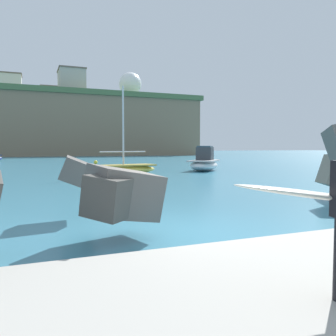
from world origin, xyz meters
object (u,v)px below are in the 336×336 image
Objects in this scene: boat_near_left at (118,169)px; boat_mid_centre at (204,163)px; radar_dome at (130,87)px; station_building_west at (52,94)px; station_building_central at (72,82)px; station_building_east at (6,86)px; station_building_annex at (4,92)px; mooring_buoy_inner at (96,162)px.

boat_near_left reaches higher than boat_mid_centre.
radar_dome is 22.57m from station_building_west.
station_building_west is (0.16, 81.70, 16.82)m from boat_near_left.
station_building_central is at bearing 93.53° from boat_mid_centre.
station_building_central is (3.74, -16.89, 0.75)m from station_building_west.
station_building_central is 1.04× the size of station_building_east.
station_building_central is (3.90, 64.81, 17.57)m from boat_near_left.
boat_near_left is 0.93× the size of station_building_west.
boat_near_left is 82.09m from radar_dome.
station_building_west reaches higher than boat_near_left.
radar_dome reaches higher than station_building_central.
station_building_east is at bearing 98.39° from boat_near_left.
station_building_central is 0.98× the size of station_building_annex.
station_building_west is at bearing 95.46° from boat_mid_centre.
radar_dome is 21.70m from station_building_central.
station_building_central is at bearing -39.05° from station_building_east.
radar_dome is at bearing 74.00° from boat_near_left.
radar_dome is 1.13× the size of station_building_annex.
mooring_buoy_inner is at bearing 85.39° from boat_near_left.
station_building_annex is (-12.47, 1.06, 0.21)m from station_building_west.
radar_dome reaches higher than station_building_east.
boat_mid_centre is 0.71× the size of station_building_west.
station_building_west is at bearing 91.05° from mooring_buoy_inner.
station_building_east reaches higher than mooring_buoy_inner.
boat_mid_centre is at bearing -76.01° from station_building_annex.
station_building_east is (-19.14, 74.99, 17.50)m from boat_mid_centre.
boat_near_left is at bearing -164.04° from boat_mid_centre.
radar_dome is 33.42m from station_building_east.
mooring_buoy_inner is at bearing 113.84° from boat_mid_centre.
mooring_buoy_inner is 66.38m from radar_dome.
station_building_central is 19.68m from station_building_east.
station_building_central is at bearing 86.96° from mooring_buoy_inner.
mooring_buoy_inner is 0.05× the size of station_building_annex.
station_building_west reaches higher than boat_mid_centre.
station_building_west is 12.52m from station_building_annex.
boat_near_left is at bearing -93.44° from station_building_central.
station_building_west is at bearing 89.89° from boat_near_left.
station_building_annex is at bearing 99.45° from station_building_east.
boat_mid_centre is at bearing -100.82° from radar_dome.
boat_near_left is 0.74× the size of station_building_annex.
boat_near_left is 8.07m from boat_mid_centre.
station_building_central reaches higher than mooring_buoy_inner.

